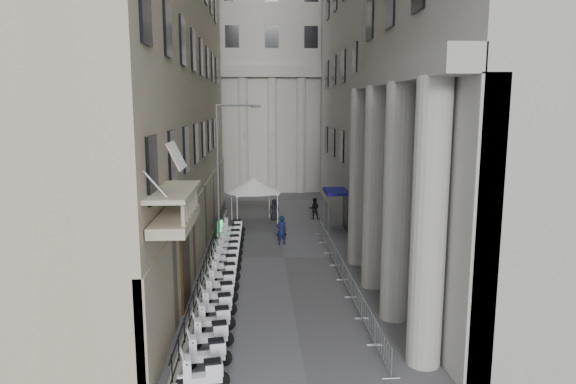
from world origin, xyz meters
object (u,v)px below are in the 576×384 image
object	(u,v)px
pedestrian_b	(314,208)
street_lamp	(224,163)
security_tent	(258,186)
pedestrian_a	(281,230)
info_kiosk	(218,230)

from	to	relation	value
pedestrian_b	street_lamp	bearing A→B (deg)	55.16
security_tent	pedestrian_a	bearing A→B (deg)	-76.45
pedestrian_a	pedestrian_b	xyz separation A→B (m)	(3.02, 7.67, -0.10)
pedestrian_a	info_kiosk	bearing A→B (deg)	-24.07
pedestrian_a	pedestrian_b	bearing A→B (deg)	-127.00
street_lamp	pedestrian_a	world-z (taller)	street_lamp
info_kiosk	pedestrian_a	size ratio (longest dim) A/B	0.89
info_kiosk	pedestrian_a	world-z (taller)	pedestrian_a
security_tent	info_kiosk	bearing A→B (deg)	-114.67
street_lamp	info_kiosk	distance (m)	4.79
street_lamp	info_kiosk	size ratio (longest dim) A/B	5.26
security_tent	street_lamp	bearing A→B (deg)	-107.39
security_tent	pedestrian_b	bearing A→B (deg)	15.90
street_lamp	info_kiosk	world-z (taller)	street_lamp
info_kiosk	pedestrian_b	world-z (taller)	pedestrian_b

